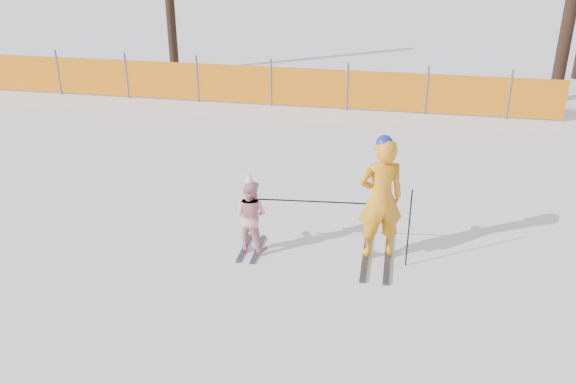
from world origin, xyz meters
name	(u,v)px	position (x,y,z in m)	size (l,w,h in m)	color
ground	(282,264)	(0.00, 0.00, 0.00)	(120.00, 120.00, 0.00)	white
adult	(381,198)	(1.42, 0.52, 1.01)	(0.82, 1.63, 2.02)	black
child	(250,215)	(-0.57, 0.36, 0.63)	(0.66, 0.87, 1.37)	black
ski_poles	(354,213)	(1.03, 0.39, 0.79)	(2.33, 0.21, 1.28)	black
safety_fence	(220,83)	(-3.13, 7.75, 0.56)	(17.39, 0.06, 1.25)	#595960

